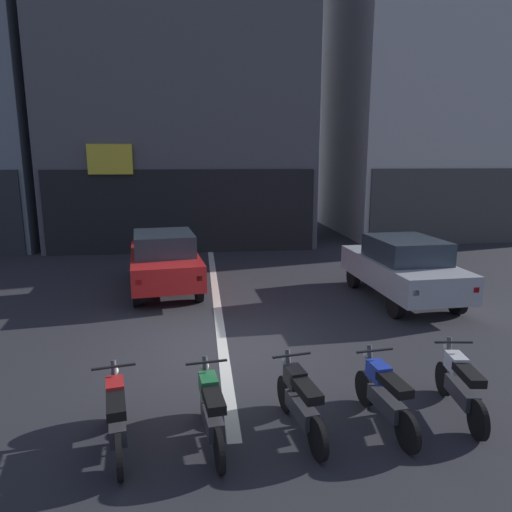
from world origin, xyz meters
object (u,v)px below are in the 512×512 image
motorcycle_red_row_leftmost (117,415)px  motorcycle_green_row_left_mid (211,409)px  motorcycle_black_row_centre (300,400)px  car_silver_parked_kerbside (402,267)px  motorcycle_white_row_rightmost (460,384)px  motorcycle_blue_row_right_mid (385,394)px  car_red_crossing_near (164,259)px

motorcycle_red_row_leftmost → motorcycle_green_row_left_mid: size_ratio=0.99×
motorcycle_black_row_centre → motorcycle_green_row_left_mid: bearing=-175.8°
car_silver_parked_kerbside → motorcycle_white_row_rightmost: size_ratio=2.51×
motorcycle_blue_row_right_mid → motorcycle_green_row_left_mid: bearing=-177.6°
car_red_crossing_near → motorcycle_green_row_left_mid: size_ratio=2.58×
motorcycle_white_row_rightmost → motorcycle_blue_row_right_mid: bearing=-172.9°
car_red_crossing_near → motorcycle_red_row_leftmost: bearing=-90.7°
motorcycle_green_row_left_mid → motorcycle_blue_row_right_mid: size_ratio=1.00×
motorcycle_green_row_left_mid → motorcycle_blue_row_right_mid: (2.34, 0.10, 0.00)m
car_silver_parked_kerbside → motorcycle_white_row_rightmost: car_silver_parked_kerbside is taller
car_red_crossing_near → motorcycle_white_row_rightmost: bearing=-56.5°
motorcycle_red_row_leftmost → car_silver_parked_kerbside: bearing=41.9°
motorcycle_red_row_leftmost → motorcycle_blue_row_right_mid: size_ratio=0.99×
motorcycle_green_row_left_mid → motorcycle_black_row_centre: same height
car_red_crossing_near → motorcycle_black_row_centre: 7.49m
motorcycle_green_row_left_mid → motorcycle_black_row_centre: 1.17m
car_red_crossing_near → motorcycle_white_row_rightmost: (4.61, -6.97, -0.43)m
motorcycle_green_row_left_mid → motorcycle_blue_row_right_mid: same height
motorcycle_red_row_leftmost → motorcycle_white_row_rightmost: same height
motorcycle_blue_row_right_mid → car_red_crossing_near: bearing=115.8°
motorcycle_red_row_leftmost → motorcycle_green_row_left_mid: (1.17, -0.01, 0.00)m
motorcycle_black_row_centre → motorcycle_blue_row_right_mid: 1.17m
motorcycle_red_row_leftmost → motorcycle_blue_row_right_mid: bearing=1.4°
motorcycle_black_row_centre → motorcycle_blue_row_right_mid: same height
motorcycle_white_row_rightmost → motorcycle_black_row_centre: bearing=-176.2°
car_red_crossing_near → motorcycle_black_row_centre: car_red_crossing_near is taller
car_red_crossing_near → motorcycle_white_row_rightmost: size_ratio=2.58×
motorcycle_blue_row_right_mid → motorcycle_red_row_leftmost: bearing=-178.6°
motorcycle_red_row_leftmost → motorcycle_white_row_rightmost: (4.69, 0.23, 0.00)m
car_red_crossing_near → motorcycle_blue_row_right_mid: (3.43, -7.12, -0.43)m
car_red_crossing_near → motorcycle_red_row_leftmost: size_ratio=2.60×
car_silver_parked_kerbside → motorcycle_green_row_left_mid: bearing=-132.1°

